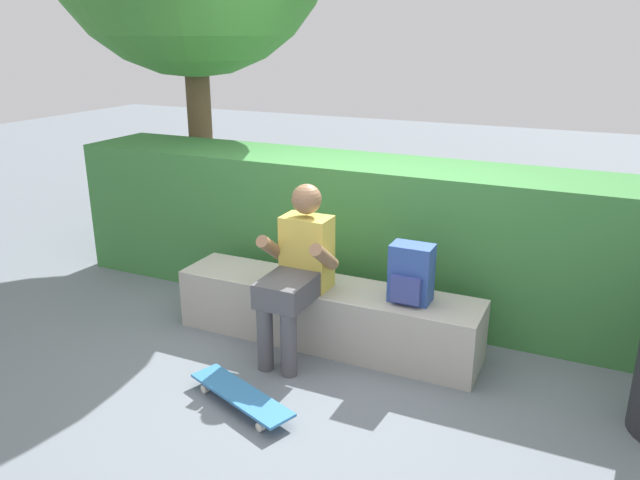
{
  "coord_description": "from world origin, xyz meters",
  "views": [
    {
      "loc": [
        1.72,
        -3.51,
        2.19
      ],
      "look_at": [
        -0.06,
        0.3,
        0.77
      ],
      "focal_mm": 34.97,
      "sensor_mm": 36.0,
      "label": 1
    }
  ],
  "objects_px": {
    "bench_main": "(326,314)",
    "person_skater": "(298,267)",
    "backpack_on_bench": "(411,274)",
    "skateboard_near_person": "(241,395)"
  },
  "relations": [
    {
      "from": "skateboard_near_person",
      "to": "bench_main",
      "type": "bearing_deg",
      "value": 82.98
    },
    {
      "from": "bench_main",
      "to": "person_skater",
      "type": "height_order",
      "value": "person_skater"
    },
    {
      "from": "skateboard_near_person",
      "to": "backpack_on_bench",
      "type": "height_order",
      "value": "backpack_on_bench"
    },
    {
      "from": "person_skater",
      "to": "skateboard_near_person",
      "type": "height_order",
      "value": "person_skater"
    },
    {
      "from": "person_skater",
      "to": "backpack_on_bench",
      "type": "relative_size",
      "value": 3.0
    },
    {
      "from": "bench_main",
      "to": "person_skater",
      "type": "bearing_deg",
      "value": -118.14
    },
    {
      "from": "bench_main",
      "to": "backpack_on_bench",
      "type": "bearing_deg",
      "value": -0.86
    },
    {
      "from": "backpack_on_bench",
      "to": "skateboard_near_person",
      "type": "bearing_deg",
      "value": -127.61
    },
    {
      "from": "bench_main",
      "to": "skateboard_near_person",
      "type": "relative_size",
      "value": 2.75
    },
    {
      "from": "bench_main",
      "to": "person_skater",
      "type": "xyz_separation_m",
      "value": [
        -0.12,
        -0.22,
        0.42
      ]
    }
  ]
}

